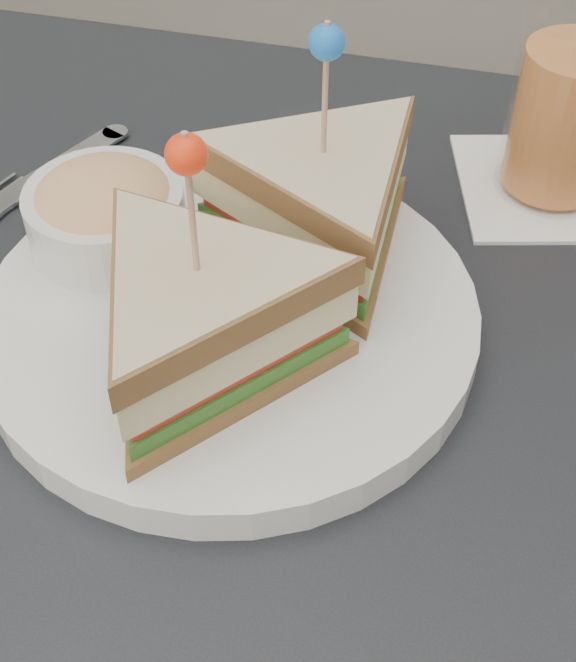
{
  "coord_description": "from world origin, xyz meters",
  "views": [
    {
      "loc": [
        0.1,
        -0.33,
        1.16
      ],
      "look_at": [
        0.01,
        0.01,
        0.8
      ],
      "focal_mm": 50.0,
      "sensor_mm": 36.0,
      "label": 1
    }
  ],
  "objects": [
    {
      "name": "drink_set",
      "position": [
        0.15,
        0.25,
        0.82
      ],
      "size": [
        0.16,
        0.16,
        0.16
      ],
      "rotation": [
        0.0,
        0.0,
        0.26
      ],
      "color": "white",
      "rests_on": "table"
    },
    {
      "name": "table",
      "position": [
        0.0,
        0.0,
        0.67
      ],
      "size": [
        0.8,
        0.8,
        0.75
      ],
      "color": "black",
      "rests_on": "ground"
    },
    {
      "name": "cutlery_knife",
      "position": [
        -0.22,
        0.14,
        0.75
      ],
      "size": [
        0.09,
        0.19,
        0.01
      ],
      "rotation": [
        0.0,
        0.0,
        -0.41
      ],
      "color": "silver",
      "rests_on": "table"
    },
    {
      "name": "plate_meal",
      "position": [
        -0.03,
        0.06,
        0.8
      ],
      "size": [
        0.39,
        0.39,
        0.18
      ],
      "rotation": [
        0.0,
        0.0,
        0.37
      ],
      "color": "white",
      "rests_on": "table"
    }
  ]
}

